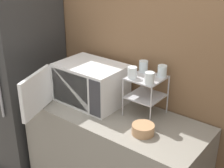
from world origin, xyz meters
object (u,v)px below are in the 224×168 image
glass_front_left (132,73)px  glass_front_right (149,78)px  bowl (143,129)px  refrigerator (20,75)px  microwave (88,84)px  glass_back_right (162,71)px  glass_back_left (143,66)px  dish_rack (146,88)px

glass_front_left → glass_front_right: same height
bowl → refrigerator: (-1.46, 0.07, 0.02)m
microwave → glass_back_right: glass_back_right is taller
glass_back_left → bowl: (0.22, -0.33, -0.32)m
refrigerator → glass_back_left: bearing=12.0°
dish_rack → glass_back_right: glass_back_right is taller
microwave → glass_front_right: (0.56, 0.03, 0.19)m
glass_back_left → refrigerator: (-1.24, -0.26, -0.30)m
dish_rack → glass_back_right: (0.08, 0.09, 0.13)m
microwave → glass_front_left: size_ratio=9.23×
glass_front_left → glass_front_right: size_ratio=1.00×
refrigerator → glass_front_right: bearing=3.7°
glass_back_left → bowl: 0.51m
microwave → dish_rack: 0.50m
microwave → glass_back_left: size_ratio=9.23×
dish_rack → bowl: bearing=-60.0°
glass_back_right → glass_front_right: 0.18m
glass_front_left → glass_back_right: size_ratio=1.00×
glass_back_right → glass_front_right: size_ratio=1.00×
microwave → glass_front_left: bearing=5.2°
glass_front_left → bowl: bearing=-37.5°
dish_rack → glass_front_left: glass_front_left is taller
microwave → glass_front_right: 0.59m
microwave → dish_rack: size_ratio=2.54×
bowl → glass_back_left: bearing=124.3°
microwave → refrigerator: 0.85m
microwave → refrigerator: bearing=-175.7°
dish_rack → glass_front_right: size_ratio=3.64×
glass_front_left → refrigerator: bearing=-175.4°
microwave → refrigerator: refrigerator is taller
refrigerator → bowl: bearing=-2.6°
microwave → glass_back_left: (0.40, 0.20, 0.19)m
dish_rack → refrigerator: (-1.32, -0.18, -0.17)m
dish_rack → glass_back_left: (-0.08, 0.08, 0.13)m
glass_back_left → refrigerator: 1.30m
glass_back_right → dish_rack: bearing=-132.8°
glass_back_right → refrigerator: refrigerator is taller
glass_back_right → bowl: bearing=-79.7°
microwave → bowl: (0.62, -0.13, -0.13)m
microwave → glass_back_right: (0.56, 0.20, 0.19)m
glass_front_right → glass_back_left: 0.24m
glass_back_right → glass_back_left: (-0.16, -0.00, 0.00)m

